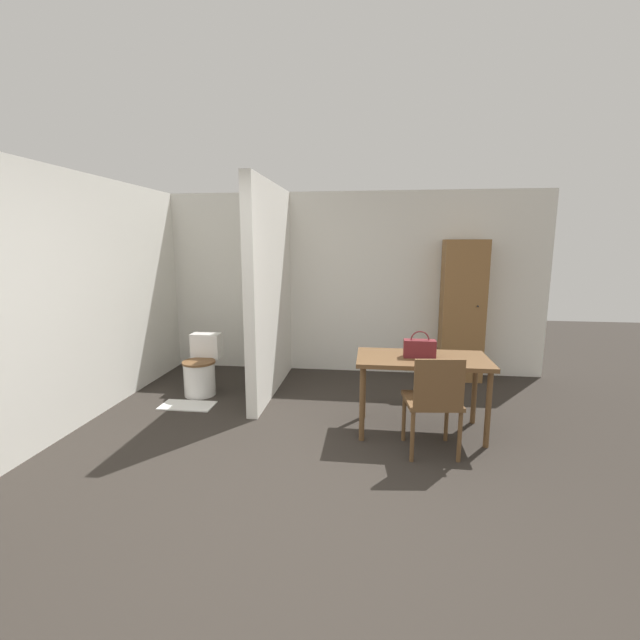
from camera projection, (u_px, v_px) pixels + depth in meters
ground_plane at (289, 515)px, 2.88m from camera, size 16.00×16.00×0.00m
wall_back at (335, 283)px, 6.03m from camera, size 5.69×0.12×2.50m
wall_left at (99, 296)px, 4.61m from camera, size 0.12×4.39×2.50m
partition_wall at (271, 290)px, 5.15m from camera, size 0.12×1.87×2.50m
dining_table at (422, 366)px, 4.06m from camera, size 1.23×0.65×0.74m
wooden_chair at (434, 399)px, 3.62m from camera, size 0.50×0.50×0.89m
toilet at (201, 369)px, 5.18m from camera, size 0.39×0.54×0.70m
handbag at (420, 348)px, 4.02m from camera, size 0.30×0.12×0.25m
wooden_cabinet at (462, 311)px, 5.63m from camera, size 0.54×0.38×1.85m
bath_mat at (187, 405)px, 4.81m from camera, size 0.59×0.31×0.01m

